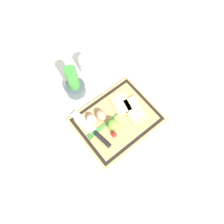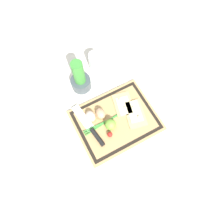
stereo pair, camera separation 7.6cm
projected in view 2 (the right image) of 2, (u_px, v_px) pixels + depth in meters
ground_plane at (116, 121)px, 1.12m from camera, size 6.00×6.00×0.00m
cutting_board at (116, 120)px, 1.11m from camera, size 0.41×0.33×0.02m
pizza_slice_near at (135, 113)px, 1.11m from camera, size 0.13×0.17×0.02m
pizza_slice_far at (123, 104)px, 1.13m from camera, size 0.12×0.15×0.02m
knife at (93, 132)px, 1.07m from camera, size 0.07×0.26×0.02m
egg_brown at (100, 113)px, 1.10m from camera, size 0.04×0.06×0.04m
egg_pink at (91, 116)px, 1.09m from camera, size 0.04×0.06×0.04m
lime at (111, 125)px, 1.07m from camera, size 0.06×0.06×0.06m
cherry_tomato_red at (110, 134)px, 1.06m from camera, size 0.03×0.03×0.03m
scallion_bunch at (111, 119)px, 1.10m from camera, size 0.31×0.04×0.01m
herb_pot at (80, 79)px, 1.13m from camera, size 0.11×0.11×0.21m
sauce_jar at (95, 62)px, 1.20m from camera, size 0.07×0.07×0.11m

